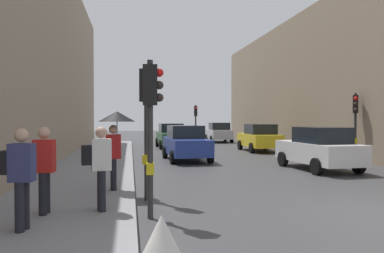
{
  "coord_description": "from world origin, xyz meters",
  "views": [
    {
      "loc": [
        -5.49,
        -7.57,
        2.09
      ],
      "look_at": [
        -2.46,
        10.91,
        1.72
      ],
      "focal_mm": 35.4,
      "sensor_mm": 36.0,
      "label": 1
    }
  ],
  "objects": [
    {
      "name": "ground_plane",
      "position": [
        0.0,
        0.0,
        0.0
      ],
      "size": [
        120.0,
        120.0,
        0.0
      ],
      "primitive_type": "plane",
      "color": "#38383A"
    },
    {
      "name": "sidewalk_kerb",
      "position": [
        -7.04,
        6.0,
        0.08
      ],
      "size": [
        3.34,
        40.0,
        0.16
      ],
      "primitive_type": "cube",
      "color": "gray",
      "rests_on": "ground"
    },
    {
      "name": "building_facade_right",
      "position": [
        11.37,
        15.45,
        4.5
      ],
      "size": [
        12.0,
        33.64,
        9.0
      ],
      "primitive_type": "cube",
      "color": "gray",
      "rests_on": "ground"
    },
    {
      "name": "traffic_light_near_left",
      "position": [
        -5.05,
        0.36,
        2.29
      ],
      "size": [
        0.44,
        0.26,
        3.32
      ],
      "color": "#2D2D2D",
      "rests_on": "ground"
    },
    {
      "name": "traffic_light_far_median",
      "position": [
        -0.04,
        23.76,
        2.26
      ],
      "size": [
        0.24,
        0.43,
        3.27
      ],
      "color": "#2D2D2D",
      "rests_on": "ground"
    },
    {
      "name": "traffic_light_mid_street",
      "position": [
        5.06,
        8.87,
        2.29
      ],
      "size": [
        0.36,
        0.44,
        3.32
      ],
      "color": "#2D2D2D",
      "rests_on": "ground"
    },
    {
      "name": "traffic_light_near_right",
      "position": [
        -5.05,
        2.18,
        2.4
      ],
      "size": [
        0.45,
        0.34,
        3.47
      ],
      "color": "#2D2D2D",
      "rests_on": "ground"
    },
    {
      "name": "car_yellow_taxi",
      "position": [
        2.79,
        15.9,
        0.88
      ],
      "size": [
        2.09,
        4.24,
        1.76
      ],
      "color": "yellow",
      "rests_on": "ground"
    },
    {
      "name": "car_silver_hatchback",
      "position": [
        2.46,
        25.91,
        0.88
      ],
      "size": [
        2.14,
        4.26,
        1.76
      ],
      "color": "#BCBCC1",
      "rests_on": "ground"
    },
    {
      "name": "car_green_estate",
      "position": [
        -2.54,
        19.79,
        0.88
      ],
      "size": [
        2.12,
        4.25,
        1.76
      ],
      "color": "#2D6038",
      "rests_on": "ground"
    },
    {
      "name": "car_blue_van",
      "position": [
        -2.71,
        11.25,
        0.88
      ],
      "size": [
        2.16,
        4.27,
        1.76
      ],
      "color": "navy",
      "rests_on": "ground"
    },
    {
      "name": "car_white_compact",
      "position": [
        2.17,
        6.89,
        0.88
      ],
      "size": [
        2.26,
        4.32,
        1.76
      ],
      "color": "silver",
      "rests_on": "ground"
    },
    {
      "name": "pedestrian_with_umbrella",
      "position": [
        -5.87,
        2.92,
        1.84
      ],
      "size": [
        1.0,
        1.0,
        2.14
      ],
      "color": "black",
      "rests_on": "sidewalk_kerb"
    },
    {
      "name": "pedestrian_with_grey_backpack",
      "position": [
        -7.38,
        -0.67,
        1.16
      ],
      "size": [
        0.64,
        0.38,
        1.77
      ],
      "color": "black",
      "rests_on": "sidewalk_kerb"
    },
    {
      "name": "pedestrian_with_black_backpack",
      "position": [
        -6.13,
        0.56,
        1.16
      ],
      "size": [
        0.64,
        0.38,
        1.77
      ],
      "color": "black",
      "rests_on": "sidewalk_kerb"
    },
    {
      "name": "pedestrian_in_red_jacket",
      "position": [
        -7.21,
        0.46,
        1.13
      ],
      "size": [
        0.43,
        0.36,
        1.77
      ],
      "color": "black",
      "rests_on": "sidewalk_kerb"
    },
    {
      "name": "warning_sign_triangle",
      "position": [
        -5.03,
        -1.91,
        0.33
      ],
      "size": [
        0.64,
        0.64,
        0.65
      ],
      "primitive_type": "cone",
      "color": "silver",
      "rests_on": "ground"
    }
  ]
}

